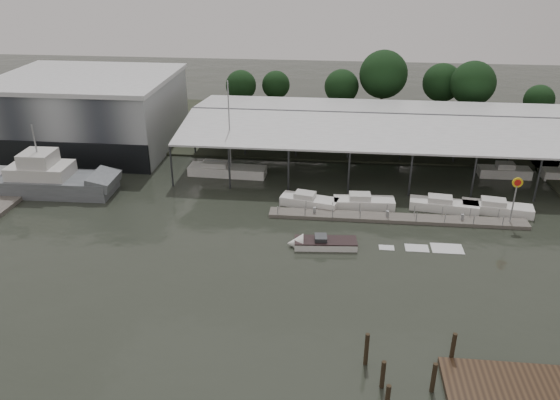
# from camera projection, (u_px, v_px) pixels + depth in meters

# --- Properties ---
(ground) EXTENTS (200.00, 200.00, 0.00)m
(ground) POSITION_uv_depth(u_px,v_px,m) (247.00, 260.00, 52.31)
(ground) COLOR #262B23
(ground) RESTS_ON ground
(land_strip_far) EXTENTS (140.00, 30.00, 0.30)m
(land_strip_far) POSITION_uv_depth(u_px,v_px,m) (287.00, 127.00, 90.08)
(land_strip_far) COLOR #323628
(land_strip_far) RESTS_ON ground
(land_strip_west) EXTENTS (20.00, 40.00, 0.30)m
(land_strip_west) POSITION_uv_depth(u_px,v_px,m) (19.00, 142.00, 83.05)
(land_strip_west) COLOR #323628
(land_strip_west) RESTS_ON ground
(storage_warehouse) EXTENTS (24.50, 20.50, 10.50)m
(storage_warehouse) POSITION_uv_depth(u_px,v_px,m) (89.00, 112.00, 79.66)
(storage_warehouse) COLOR #969CA0
(storage_warehouse) RESTS_ON ground
(covered_boat_shed) EXTENTS (58.24, 24.00, 6.96)m
(covered_boat_shed) POSITION_uv_depth(u_px,v_px,m) (404.00, 119.00, 73.31)
(covered_boat_shed) COLOR silver
(covered_boat_shed) RESTS_ON ground
(trawler_dock) EXTENTS (3.00, 18.00, 0.50)m
(trawler_dock) POSITION_uv_depth(u_px,v_px,m) (26.00, 186.00, 67.64)
(trawler_dock) COLOR #67635A
(trawler_dock) RESTS_ON ground
(floating_dock) EXTENTS (28.00, 2.00, 1.40)m
(floating_dock) POSITION_uv_depth(u_px,v_px,m) (396.00, 218.00, 59.81)
(floating_dock) COLOR #67635A
(floating_dock) RESTS_ON ground
(shell_fuel_sign) EXTENTS (1.10, 0.18, 5.55)m
(shell_fuel_sign) POSITION_uv_depth(u_px,v_px,m) (516.00, 192.00, 57.09)
(shell_fuel_sign) COLOR gray
(shell_fuel_sign) RESTS_ON ground
(grey_trawler) EXTENTS (15.95, 5.50, 8.84)m
(grey_trawler) POSITION_uv_depth(u_px,v_px,m) (51.00, 180.00, 65.91)
(grey_trawler) COLOR slate
(grey_trawler) RESTS_ON ground
(white_sailboat) EXTENTS (10.19, 3.02, 12.64)m
(white_sailboat) POSITION_uv_depth(u_px,v_px,m) (226.00, 170.00, 71.28)
(white_sailboat) COLOR white
(white_sailboat) RESTS_ON ground
(speedboat_underway) EXTENTS (17.91, 3.45, 2.00)m
(speedboat_underway) POSITION_uv_depth(u_px,v_px,m) (320.00, 243.00, 54.38)
(speedboat_underway) COLOR white
(speedboat_underway) RESTS_ON ground
(moored_cruiser_0) EXTENTS (6.89, 3.67, 1.70)m
(moored_cruiser_0) POSITION_uv_depth(u_px,v_px,m) (309.00, 201.00, 62.86)
(moored_cruiser_0) COLOR white
(moored_cruiser_0) RESTS_ON ground
(moored_cruiser_1) EXTENTS (7.00, 2.53, 1.70)m
(moored_cruiser_1) POSITION_uv_depth(u_px,v_px,m) (363.00, 202.00, 62.56)
(moored_cruiser_1) COLOR white
(moored_cruiser_1) RESTS_ON ground
(moored_cruiser_2) EXTENTS (7.79, 3.18, 1.70)m
(moored_cruiser_2) POSITION_uv_depth(u_px,v_px,m) (443.00, 205.00, 61.92)
(moored_cruiser_2) COLOR white
(moored_cruiser_2) RESTS_ON ground
(moored_cruiser_3) EXTENTS (7.82, 3.32, 1.70)m
(moored_cruiser_3) POSITION_uv_depth(u_px,v_px,m) (496.00, 208.00, 61.23)
(moored_cruiser_3) COLOR white
(moored_cruiser_3) RESTS_ON ground
(mooring_pilings) EXTENTS (6.51, 7.16, 3.27)m
(mooring_pilings) POSITION_uv_depth(u_px,v_px,m) (411.00, 380.00, 36.54)
(mooring_pilings) COLOR #322719
(mooring_pilings) RESTS_ON ground
(horizon_tree_line) EXTENTS (71.52, 11.23, 11.90)m
(horizon_tree_line) POSITION_uv_depth(u_px,v_px,m) (422.00, 84.00, 90.34)
(horizon_tree_line) COLOR black
(horizon_tree_line) RESTS_ON ground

